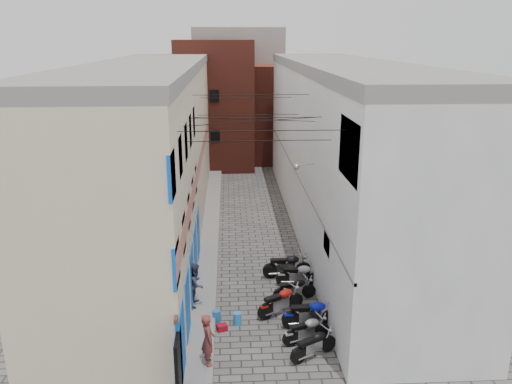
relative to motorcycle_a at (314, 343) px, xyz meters
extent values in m
cube|color=gray|center=(-3.74, 11.53, -0.40)|extent=(0.90, 26.00, 0.25)
cube|color=beige|center=(-6.69, 11.53, 3.72)|extent=(5.00, 26.00, 8.50)
cube|color=tan|center=(-4.23, 11.53, 3.47)|extent=(0.10, 26.00, 0.80)
cube|color=blue|center=(-4.22, 3.43, 0.77)|extent=(0.12, 10.20, 2.40)
cube|color=blue|center=(-4.24, 3.43, 4.77)|extent=(0.10, 10.20, 4.00)
cube|color=gray|center=(-6.69, 11.53, 8.22)|extent=(5.10, 26.00, 0.50)
cube|color=black|center=(-4.21, -1.87, 0.57)|extent=(0.10, 1.20, 2.20)
cube|color=silver|center=(3.31, 11.53, 3.72)|extent=(5.00, 26.00, 8.50)
cube|color=blue|center=(0.86, 0.03, 6.47)|extent=(0.10, 2.40, 1.80)
cube|color=white|center=(0.87, 2.53, 2.47)|extent=(0.08, 1.00, 0.70)
cylinder|color=#B2B2B7|center=(0.46, 5.53, 4.67)|extent=(0.80, 0.06, 0.06)
sphere|color=#B2B2B7|center=(0.06, 5.53, 4.57)|extent=(0.28, 0.28, 0.28)
cube|color=gray|center=(3.31, 11.53, 8.22)|extent=(5.10, 26.00, 0.50)
cube|color=gray|center=(0.85, 11.53, 2.87)|extent=(0.10, 26.00, 0.12)
cube|color=maroon|center=(-3.69, 26.53, 4.47)|extent=(6.00, 6.00, 10.00)
cube|color=maroon|center=(1.31, 28.53, 3.47)|extent=(5.00, 6.00, 8.00)
cube|color=gray|center=(-1.69, 32.53, 4.97)|extent=(8.00, 5.00, 11.00)
cube|color=black|center=(-1.69, 23.73, 0.67)|extent=(2.00, 0.30, 2.40)
cylinder|color=black|center=(-1.69, 0.53, 6.97)|extent=(5.20, 0.02, 0.02)
cylinder|color=black|center=(-1.69, 2.53, 6.27)|extent=(5.20, 0.02, 0.02)
cylinder|color=black|center=(-1.69, 5.03, 6.67)|extent=(5.20, 0.02, 0.02)
cylinder|color=black|center=(-1.69, 7.53, 7.27)|extent=(5.20, 0.02, 0.02)
cylinder|color=black|center=(-1.69, 10.53, 5.97)|extent=(5.20, 0.02, 0.02)
cylinder|color=black|center=(-1.69, 13.53, 6.47)|extent=(5.20, 0.02, 0.02)
cylinder|color=black|center=(-1.69, 3.53, 6.77)|extent=(5.65, 2.07, 0.02)
cylinder|color=black|center=(-1.69, 6.53, 6.37)|extent=(5.80, 1.58, 0.02)
imported|color=brown|center=(-3.44, -0.47, 0.58)|extent=(0.54, 0.71, 1.73)
imported|color=#333A4C|center=(-4.04, 3.27, 0.57)|extent=(0.79, 0.94, 1.71)
cylinder|color=#2A84D5|center=(-2.48, 2.12, -0.29)|extent=(0.35, 0.35, 0.47)
cylinder|color=#2573BA|center=(-3.24, 2.32, -0.29)|extent=(0.40, 0.40, 0.48)
cube|color=maroon|center=(-3.04, 1.76, -0.41)|extent=(0.43, 0.38, 0.23)
camera|label=1|loc=(-2.69, -14.05, 9.60)|focal=35.00mm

